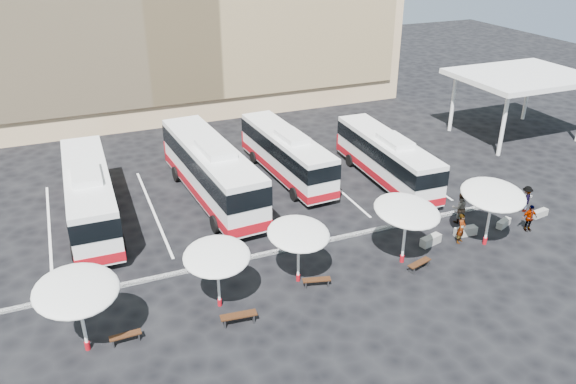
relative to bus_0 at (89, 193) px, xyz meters
name	(u,v)px	position (x,y,z in m)	size (l,w,h in m)	color
ground	(292,254)	(9.50, -7.77, -1.90)	(120.00, 120.00, 0.00)	black
service_canopy	(522,78)	(33.50, 2.23, 2.96)	(10.00, 8.00, 5.20)	white
curb_divider	(289,249)	(9.50, -7.27, -1.83)	(34.00, 0.25, 0.15)	black
bay_lines	(245,194)	(9.50, 0.23, -1.90)	(24.15, 12.00, 0.01)	white
bus_0	(89,193)	(0.00, 0.00, 0.00)	(2.90, 11.79, 3.73)	white
bus_1	(211,169)	(7.39, 0.40, 0.15)	(3.60, 12.80, 4.01)	white
bus_2	(286,153)	(13.06, 1.77, -0.13)	(2.98, 11.03, 3.47)	white
bus_3	(386,157)	(19.07, -1.45, -0.15)	(2.78, 10.87, 3.43)	white
sunshade_0	(76,291)	(-1.26, -11.31, 1.09)	(4.16, 4.19, 3.52)	white
sunshade_1	(217,257)	(4.67, -10.56, 0.79)	(3.64, 3.67, 3.17)	white
sunshade_2	(299,234)	(8.84, -10.12, 0.79)	(3.48, 3.51, 3.17)	white
sunshade_3	(407,211)	(14.56, -10.63, 1.11)	(4.47, 4.49, 3.55)	white
sunshade_4	(493,195)	(19.79, -10.84, 1.14)	(3.97, 4.01, 3.59)	white
wood_bench_0	(125,336)	(0.28, -11.48, -1.59)	(1.34, 0.40, 0.41)	black
wood_bench_1	(239,317)	(5.09, -12.14, -1.52)	(1.66, 0.60, 0.50)	black
wood_bench_2	(317,281)	(9.48, -10.90, -1.58)	(1.43, 0.71, 0.42)	black
wood_bench_3	(419,264)	(14.98, -11.57, -1.57)	(1.47, 0.75, 0.44)	black
conc_bench_0	(431,240)	(16.99, -9.72, -1.66)	(1.32, 0.44, 0.49)	gray
conc_bench_1	(466,231)	(19.42, -9.64, -1.66)	(1.32, 0.44, 0.49)	gray
conc_bench_2	(504,223)	(22.14, -9.66, -1.70)	(1.10, 0.37, 0.41)	gray
conc_bench_3	(540,213)	(25.02, -9.53, -1.70)	(1.11, 0.37, 0.41)	gray
passenger_0	(461,228)	(18.64, -10.13, -1.03)	(0.64, 0.42, 1.75)	black
passenger_1	(460,208)	(20.02, -8.23, -0.97)	(0.91, 0.71, 1.87)	black
passenger_2	(529,218)	(23.07, -10.57, -1.09)	(0.95, 0.40, 1.63)	black
passenger_3	(526,199)	(24.63, -8.61, -1.07)	(1.08, 0.62, 1.67)	black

